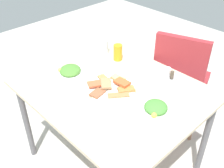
{
  "coord_description": "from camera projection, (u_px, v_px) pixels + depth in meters",
  "views": [
    {
      "loc": [
        1.01,
        -0.98,
        1.76
      ],
      "look_at": [
        -0.0,
        -0.0,
        0.77
      ],
      "focal_mm": 42.95,
      "sensor_mm": 36.0,
      "label": 1
    }
  ],
  "objects": [
    {
      "name": "salad_plate_greens",
      "position": [
        70.0,
        71.0,
        1.87
      ],
      "size": [
        0.22,
        0.22,
        0.05
      ],
      "color": "white",
      "rests_on": "dining_table"
    },
    {
      "name": "condiment_caddy",
      "position": [
        170.0,
        76.0,
        1.81
      ],
      "size": [
        0.11,
        0.11,
        0.09
      ],
      "color": "#B2B2B7",
      "rests_on": "dining_table"
    },
    {
      "name": "dining_table",
      "position": [
        113.0,
        97.0,
        1.78
      ],
      "size": [
        1.15,
        0.95,
        0.74
      ],
      "color": "beige",
      "rests_on": "ground_plane"
    },
    {
      "name": "salad_plate_rice",
      "position": [
        156.0,
        108.0,
        1.54
      ],
      "size": [
        0.19,
        0.19,
        0.06
      ],
      "color": "white",
      "rests_on": "dining_table"
    },
    {
      "name": "fork",
      "position": [
        122.0,
        123.0,
        1.46
      ],
      "size": [
        0.17,
        0.05,
        0.0
      ],
      "primitive_type": "cube",
      "rotation": [
        0.0,
        0.0,
        0.23
      ],
      "color": "silver",
      "rests_on": "paper_napkin"
    },
    {
      "name": "dining_chair",
      "position": [
        180.0,
        77.0,
        2.2
      ],
      "size": [
        0.54,
        0.54,
        0.94
      ],
      "color": "maroon",
      "rests_on": "ground_plane"
    },
    {
      "name": "pide_platter",
      "position": [
        111.0,
        87.0,
        1.73
      ],
      "size": [
        0.32,
        0.32,
        0.05
      ],
      "color": "white",
      "rests_on": "dining_table"
    },
    {
      "name": "paper_napkin",
      "position": [
        125.0,
        122.0,
        1.47
      ],
      "size": [
        0.16,
        0.16,
        0.0
      ],
      "primitive_type": "cube",
      "rotation": [
        0.0,
        0.0,
        -0.26
      ],
      "color": "white",
      "rests_on": "dining_table"
    },
    {
      "name": "spoon",
      "position": [
        127.0,
        120.0,
        1.48
      ],
      "size": [
        0.2,
        0.07,
        0.0
      ],
      "primitive_type": "cube",
      "rotation": [
        0.0,
        0.0,
        0.27
      ],
      "color": "silver",
      "rests_on": "paper_napkin"
    },
    {
      "name": "ground_plane",
      "position": [
        113.0,
        161.0,
        2.16
      ],
      "size": [
        6.0,
        6.0,
        0.0
      ],
      "primitive_type": "plane",
      "color": "#BBB7AE"
    },
    {
      "name": "soda_can",
      "position": [
        118.0,
        52.0,
        2.0
      ],
      "size": [
        0.09,
        0.09,
        0.12
      ],
      "primitive_type": "cylinder",
      "rotation": [
        0.0,
        0.0,
        2.0
      ],
      "color": "orange",
      "rests_on": "dining_table"
    },
    {
      "name": "drinking_glass",
      "position": [
        104.0,
        47.0,
        2.09
      ],
      "size": [
        0.07,
        0.07,
        0.11
      ],
      "primitive_type": "cylinder",
      "color": "silver",
      "rests_on": "dining_table"
    }
  ]
}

